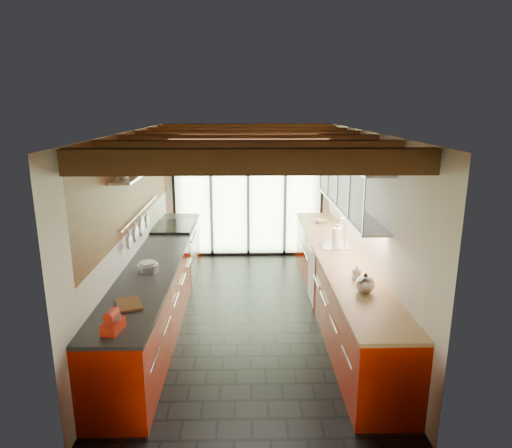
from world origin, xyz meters
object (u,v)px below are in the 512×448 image
at_px(kettle, 365,283).
at_px(paper_towel, 337,238).
at_px(bowl, 320,221).
at_px(soap_bottle, 357,272).
at_px(stand_mixer, 113,322).

relative_size(kettle, paper_towel, 0.76).
bearing_deg(bowl, soap_bottle, -90.00).
distance_m(paper_towel, soap_bottle, 1.26).
distance_m(paper_towel, bowl, 1.47).
xyz_separation_m(paper_towel, soap_bottle, (0.00, -1.25, -0.05)).
relative_size(kettle, soap_bottle, 1.45).
xyz_separation_m(stand_mixer, soap_bottle, (2.54, 1.23, 0.00)).
height_order(kettle, bowl, kettle).
bearing_deg(kettle, bowl, 90.00).
height_order(stand_mixer, soap_bottle, stand_mixer).
bearing_deg(paper_towel, soap_bottle, -90.00).
xyz_separation_m(stand_mixer, bowl, (2.54, 3.96, -0.06)).
bearing_deg(kettle, paper_towel, 90.00).
bearing_deg(soap_bottle, paper_towel, 90.00).
xyz_separation_m(stand_mixer, paper_towel, (2.54, 2.49, 0.06)).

